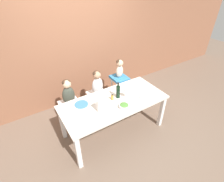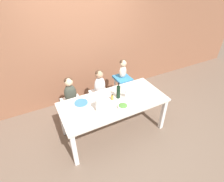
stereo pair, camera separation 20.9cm
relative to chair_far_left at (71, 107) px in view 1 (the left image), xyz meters
name	(u,v)px [view 1 (the left image)]	position (x,y,z in m)	size (l,w,h in m)	color
ground_plane	(114,130)	(0.59, -0.68, -0.40)	(14.00, 14.00, 0.00)	#705B4C
wall_back	(79,44)	(0.59, 0.70, 0.95)	(10.00, 0.06, 2.70)	#8E5B42
dining_table	(114,105)	(0.59, -0.68, 0.25)	(1.88, 0.85, 0.74)	silver
chair_far_left	(71,107)	(0.00, 0.00, 0.00)	(0.39, 0.43, 0.47)	silver
chair_far_center	(98,97)	(0.63, 0.00, 0.00)	(0.39, 0.43, 0.47)	silver
chair_right_highchair	(119,83)	(1.17, 0.00, 0.17)	(0.33, 0.37, 0.72)	silver
person_child_left	(68,92)	(0.00, 0.00, 0.36)	(0.24, 0.17, 0.54)	#3D4238
person_child_center	(97,82)	(0.63, 0.00, 0.36)	(0.24, 0.17, 0.54)	silver
person_baby_right	(120,67)	(1.17, 0.00, 0.57)	(0.17, 0.15, 0.41)	beige
wine_bottle	(118,91)	(0.72, -0.62, 0.47)	(0.07, 0.07, 0.31)	black
paper_towel_roll	(100,105)	(0.27, -0.77, 0.45)	(0.11, 0.11, 0.23)	white
wine_glass_near	(127,91)	(0.85, -0.70, 0.47)	(0.08, 0.08, 0.19)	white
salad_bowl_large	(124,106)	(0.64, -0.91, 0.38)	(0.17, 0.17, 0.08)	white
dinner_plate_front_left	(92,120)	(0.05, -0.90, 0.35)	(0.23, 0.23, 0.01)	silver
dinner_plate_back_left	(81,104)	(0.07, -0.46, 0.35)	(0.23, 0.23, 0.01)	teal
dinner_plate_back_right	(131,85)	(1.15, -0.43, 0.35)	(0.23, 0.23, 0.01)	silver
dinner_plate_front_right	(146,96)	(1.15, -0.88, 0.35)	(0.23, 0.23, 0.01)	silver
condiment_bottle_hot_sauce	(112,97)	(0.60, -0.62, 0.40)	(0.04, 0.04, 0.12)	#BC8E33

